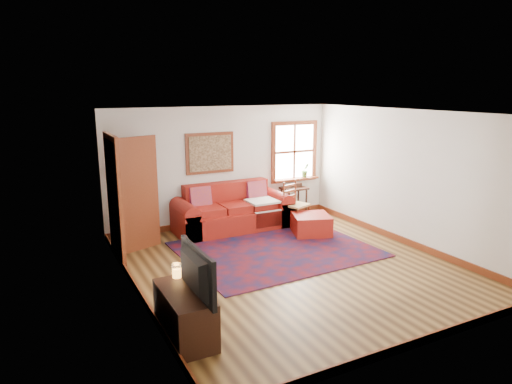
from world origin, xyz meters
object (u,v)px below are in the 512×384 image
red_leather_sofa (232,214)px  side_table (294,193)px  red_ottoman (311,225)px  ladder_back_chair (294,203)px  media_cabinet (185,314)px

red_leather_sofa → side_table: (1.63, 0.22, 0.24)m
red_ottoman → ladder_back_chair: (-0.03, 0.60, 0.32)m
red_leather_sofa → ladder_back_chair: bearing=-21.2°
ladder_back_chair → media_cabinet: size_ratio=0.92×
red_leather_sofa → ladder_back_chair: 1.32m
red_leather_sofa → red_ottoman: (1.24, -1.07, -0.11)m
red_ottoman → red_leather_sofa: bearing=159.2°
red_leather_sofa → media_cabinet: 4.24m
red_leather_sofa → red_ottoman: bearing=-40.7°
media_cabinet → red_leather_sofa: bearing=58.1°
red_ottoman → side_table: size_ratio=1.06×
red_leather_sofa → red_ottoman: 1.64m
red_ottoman → media_cabinet: (-3.48, -2.53, 0.09)m
red_leather_sofa → media_cabinet: bearing=-121.9°
side_table → media_cabinet: side_table is taller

